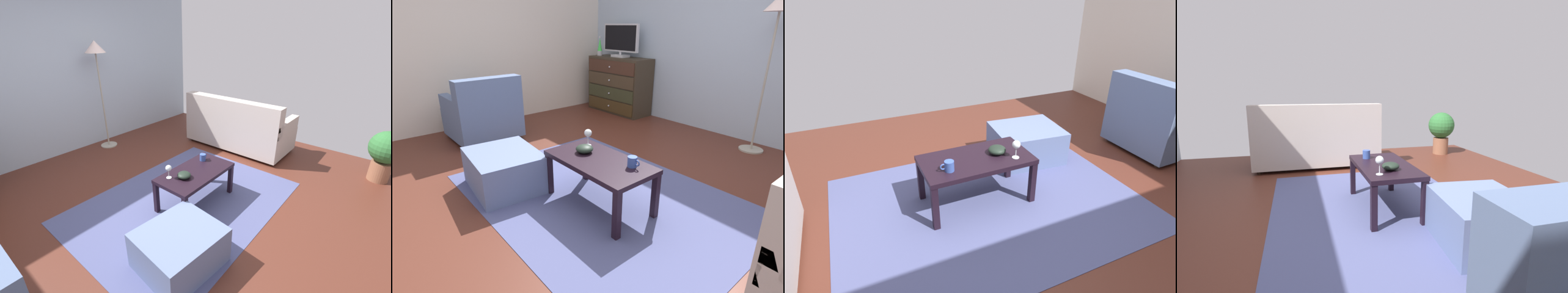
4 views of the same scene
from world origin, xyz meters
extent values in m
cube|color=#53281D|center=(0.00, 0.00, -0.03)|extent=(5.91, 5.19, 0.05)
cube|color=#A6B7C8|center=(0.00, 2.36, 1.38)|extent=(5.91, 0.12, 2.75)
cube|color=silver|center=(-2.71, 0.00, 1.38)|extent=(0.12, 5.19, 2.75)
cube|color=#494F7B|center=(0.20, -0.20, 0.00)|extent=(2.60, 1.90, 0.01)
cube|color=#362C20|center=(-1.80, 2.05, 0.47)|extent=(1.14, 0.45, 0.95)
cube|color=#3F2E17|center=(-1.80, 1.82, 0.14)|extent=(1.08, 0.02, 0.20)
sphere|color=silver|center=(-1.80, 1.80, 0.14)|extent=(0.03, 0.03, 0.03)
cube|color=#32341E|center=(-1.80, 1.82, 0.36)|extent=(1.08, 0.02, 0.20)
sphere|color=silver|center=(-1.80, 1.80, 0.36)|extent=(0.03, 0.03, 0.03)
cube|color=#3E3020|center=(-1.80, 1.82, 0.58)|extent=(1.08, 0.02, 0.20)
sphere|color=silver|center=(-1.80, 1.80, 0.58)|extent=(0.03, 0.03, 0.03)
cube|color=#3F251A|center=(-1.80, 1.82, 0.81)|extent=(1.08, 0.02, 0.20)
sphere|color=silver|center=(-1.80, 1.80, 0.81)|extent=(0.03, 0.03, 0.03)
cube|color=silver|center=(-1.82, 2.07, 0.97)|extent=(0.28, 0.18, 0.04)
cylinder|color=silver|center=(-1.82, 2.07, 1.01)|extent=(0.04, 0.04, 0.05)
cube|color=silver|center=(-1.82, 2.07, 1.26)|extent=(0.76, 0.05, 0.44)
cube|color=black|center=(-1.82, 2.04, 1.26)|extent=(0.71, 0.01, 0.39)
cylinder|color=#B7B7BC|center=(-2.27, 2.00, 0.99)|extent=(0.09, 0.09, 0.08)
cone|color=#3FD84C|center=(-2.27, 2.00, 1.14)|extent=(0.08, 0.08, 0.22)
cylinder|color=#B7B7BC|center=(-2.27, 2.00, 1.26)|extent=(0.04, 0.04, 0.03)
cube|color=black|center=(-0.15, -0.08, 0.19)|extent=(0.05, 0.05, 0.39)
cube|color=black|center=(0.72, -0.08, 0.19)|extent=(0.05, 0.05, 0.39)
cube|color=black|center=(-0.15, -0.51, 0.19)|extent=(0.05, 0.05, 0.39)
cube|color=black|center=(0.72, -0.51, 0.19)|extent=(0.05, 0.05, 0.39)
cube|color=black|center=(0.29, -0.29, 0.41)|extent=(0.93, 0.49, 0.04)
cylinder|color=silver|center=(-0.01, -0.16, 0.43)|extent=(0.06, 0.06, 0.00)
cylinder|color=silver|center=(-0.01, -0.16, 0.48)|extent=(0.01, 0.01, 0.09)
sphere|color=silver|center=(-0.01, -0.16, 0.55)|extent=(0.07, 0.07, 0.07)
cylinder|color=#3752A2|center=(0.56, -0.19, 0.47)|extent=(0.08, 0.08, 0.09)
torus|color=#3752A2|center=(0.61, -0.19, 0.47)|extent=(0.05, 0.01, 0.05)
ellipsoid|color=black|center=(0.09, -0.29, 0.46)|extent=(0.15, 0.15, 0.07)
cylinder|color=#332319|center=(-2.32, -0.03, 0.03)|extent=(0.05, 0.05, 0.05)
cylinder|color=#332319|center=(-2.32, -0.70, 0.03)|extent=(0.05, 0.05, 0.05)
cylinder|color=#332319|center=(-1.68, -0.03, 0.03)|extent=(0.05, 0.05, 0.05)
cylinder|color=#332319|center=(-1.68, -0.70, 0.03)|extent=(0.05, 0.05, 0.05)
cube|color=slate|center=(-2.00, -0.37, 0.23)|extent=(0.80, 0.84, 0.36)
cube|color=slate|center=(-1.70, -0.37, 0.63)|extent=(0.20, 0.84, 0.45)
cube|color=slate|center=(-2.00, -0.01, 0.51)|extent=(0.76, 0.12, 0.20)
cube|color=slate|center=(-2.00, -0.72, 0.51)|extent=(0.76, 0.12, 0.20)
cube|color=slate|center=(-0.51, -0.78, 0.18)|extent=(0.76, 0.67, 0.36)
cylinder|color=#A59E8C|center=(0.59, 2.00, 0.01)|extent=(0.28, 0.28, 0.02)
cylinder|color=#A59E8C|center=(0.59, 2.00, 0.81)|extent=(0.02, 0.02, 1.58)
cone|color=silver|center=(0.59, 2.00, 1.69)|extent=(0.32, 0.32, 0.18)
camera|label=1|loc=(-1.75, -1.98, 1.94)|focal=23.92mm
camera|label=2|loc=(2.02, -1.87, 1.47)|focal=28.39mm
camera|label=3|loc=(1.19, 1.79, 1.70)|focal=28.68mm
camera|label=4|loc=(-2.23, 0.49, 1.12)|focal=26.77mm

